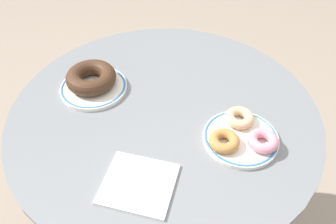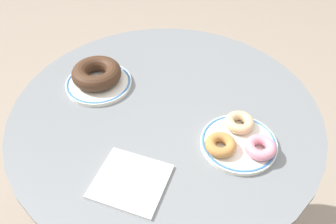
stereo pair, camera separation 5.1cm
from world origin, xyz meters
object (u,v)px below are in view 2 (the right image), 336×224
donut_glazed (239,122)px  donut_old_fashioned (221,145)px  donut_chocolate (97,73)px  plate_left (99,83)px  paper_napkin (131,181)px  cafe_table (166,162)px  donut_pink_frosted (260,147)px  plate_right (239,143)px

donut_glazed → donut_old_fashioned: (0.00, -0.08, 0.00)m
donut_chocolate → donut_glazed: bearing=13.1°
plate_left → paper_napkin: plate_left is taller
cafe_table → donut_old_fashioned: bearing=-8.8°
donut_pink_frosted → donut_chocolate: bearing=-173.4°
cafe_table → donut_pink_frosted: size_ratio=11.25×
donut_old_fashioned → cafe_table: bearing=171.2°
plate_right → paper_napkin: 0.25m
donut_old_fashioned → donut_pink_frosted: bearing=33.9°
cafe_table → donut_glazed: size_ratio=11.25×
donut_chocolate → plate_left: bearing=-30.3°
donut_glazed → donut_old_fashioned: bearing=-88.3°
plate_left → donut_pink_frosted: (0.43, 0.06, 0.02)m
plate_left → donut_chocolate: (-0.01, 0.00, 0.03)m
donut_chocolate → donut_pink_frosted: (0.44, 0.05, -0.01)m
donut_glazed → paper_napkin: 0.28m
donut_chocolate → paper_napkin: (0.28, -0.17, -0.03)m
plate_left → donut_glazed: (0.36, 0.09, 0.02)m
cafe_table → donut_old_fashioned: (0.17, -0.03, 0.23)m
plate_left → donut_chocolate: 0.03m
cafe_table → plate_right: size_ratio=4.49×
cafe_table → donut_pink_frosted: donut_pink_frosted is taller
donut_chocolate → donut_glazed: 0.38m
plate_left → donut_pink_frosted: size_ratio=2.56×
donut_glazed → paper_napkin: donut_glazed is taller
donut_glazed → paper_napkin: bearing=-109.9°
plate_left → paper_napkin: bearing=-31.7°
cafe_table → donut_pink_frosted: 0.33m
cafe_table → plate_left: 0.29m
donut_pink_frosted → paper_napkin: (-0.16, -0.22, -0.02)m
donut_pink_frosted → plate_right: bearing=-174.4°
cafe_table → plate_right: (0.19, 0.01, 0.21)m
plate_left → cafe_table: bearing=10.6°
donut_chocolate → cafe_table: bearing=8.9°
donut_glazed → donut_old_fashioned: size_ratio=1.00×
plate_left → donut_chocolate: donut_chocolate is taller
donut_glazed → plate_left: bearing=-165.9°
plate_right → donut_chocolate: 0.40m
plate_right → donut_chocolate: size_ratio=1.31×
plate_right → plate_left: bearing=-172.5°
donut_chocolate → donut_old_fashioned: donut_chocolate is taller
cafe_table → plate_left: plate_left is taller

